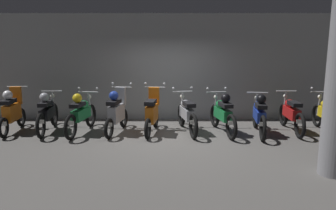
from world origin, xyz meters
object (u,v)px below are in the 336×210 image
at_px(motorbike_slot_5, 187,114).
at_px(motorbike_slot_7, 259,114).
at_px(motorbike_slot_1, 47,112).
at_px(motorbike_slot_2, 81,113).
at_px(motorbike_slot_0, 12,111).
at_px(motorbike_slot_8, 291,113).
at_px(motorbike_slot_6, 222,113).
at_px(motorbike_slot_4, 152,113).
at_px(motorbike_slot_9, 328,114).
at_px(motorbike_slot_3, 116,112).

distance_m(motorbike_slot_5, motorbike_slot_7, 1.88).
relative_size(motorbike_slot_1, motorbike_slot_2, 1.00).
height_order(motorbike_slot_0, motorbike_slot_7, motorbike_slot_0).
height_order(motorbike_slot_1, motorbike_slot_8, motorbike_slot_1).
bearing_deg(motorbike_slot_6, motorbike_slot_0, 178.82).
height_order(motorbike_slot_0, motorbike_slot_4, motorbike_slot_4).
relative_size(motorbike_slot_0, motorbike_slot_6, 0.87).
bearing_deg(motorbike_slot_4, motorbike_slot_5, 4.70).
xyz_separation_m(motorbike_slot_8, motorbike_slot_9, (0.93, -0.12, 0.00)).
xyz_separation_m(motorbike_slot_3, motorbike_slot_8, (4.65, 0.13, -0.08)).
bearing_deg(motorbike_slot_0, motorbike_slot_9, -0.54).
relative_size(motorbike_slot_2, motorbike_slot_9, 0.99).
height_order(motorbike_slot_0, motorbike_slot_8, motorbike_slot_0).
bearing_deg(motorbike_slot_1, motorbike_slot_7, -2.59).
bearing_deg(motorbike_slot_2, motorbike_slot_9, 0.30).
height_order(motorbike_slot_8, motorbike_slot_9, motorbike_slot_9).
distance_m(motorbike_slot_3, motorbike_slot_6, 2.78).
relative_size(motorbike_slot_0, motorbike_slot_7, 0.86).
xyz_separation_m(motorbike_slot_0, motorbike_slot_8, (7.44, 0.04, -0.08)).
xyz_separation_m(motorbike_slot_3, motorbike_slot_6, (2.78, -0.02, -0.04)).
xyz_separation_m(motorbike_slot_0, motorbike_slot_3, (2.80, -0.09, 0.00)).
bearing_deg(motorbike_slot_9, motorbike_slot_1, 179.26).
bearing_deg(motorbike_slot_8, motorbike_slot_3, -178.38).
distance_m(motorbike_slot_0, motorbike_slot_7, 6.52).
relative_size(motorbike_slot_3, motorbike_slot_9, 0.85).
xyz_separation_m(motorbike_slot_6, motorbike_slot_8, (1.86, 0.15, -0.04)).
xyz_separation_m(motorbike_slot_4, motorbike_slot_8, (3.72, 0.13, -0.04)).
xyz_separation_m(motorbike_slot_2, motorbike_slot_4, (1.86, 0.02, -0.00)).
distance_m(motorbike_slot_0, motorbike_slot_4, 3.73).
relative_size(motorbike_slot_5, motorbike_slot_7, 0.99).
bearing_deg(motorbike_slot_7, motorbike_slot_8, 16.43).
relative_size(motorbike_slot_4, motorbike_slot_5, 0.87).
distance_m(motorbike_slot_3, motorbike_slot_5, 1.85).
bearing_deg(motorbike_slot_3, motorbike_slot_0, 178.11).
height_order(motorbike_slot_0, motorbike_slot_2, motorbike_slot_0).
height_order(motorbike_slot_1, motorbike_slot_9, motorbike_slot_9).
height_order(motorbike_slot_3, motorbike_slot_4, same).
bearing_deg(motorbike_slot_0, motorbike_slot_8, 0.31).
bearing_deg(motorbike_slot_0, motorbike_slot_3, -1.89).
bearing_deg(motorbike_slot_7, motorbike_slot_3, 177.81).
height_order(motorbike_slot_6, motorbike_slot_7, motorbike_slot_6).
bearing_deg(motorbike_slot_2, motorbike_slot_1, 172.08).
bearing_deg(motorbike_slot_8, motorbike_slot_2, -178.44).
relative_size(motorbike_slot_4, motorbike_slot_8, 0.86).
bearing_deg(motorbike_slot_2, motorbike_slot_3, 1.23).
bearing_deg(motorbike_slot_6, motorbike_slot_4, 179.38).
relative_size(motorbike_slot_6, motorbike_slot_7, 0.99).
distance_m(motorbike_slot_4, motorbike_slot_5, 0.92).
height_order(motorbike_slot_3, motorbike_slot_9, motorbike_slot_3).
distance_m(motorbike_slot_2, motorbike_slot_5, 2.79).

